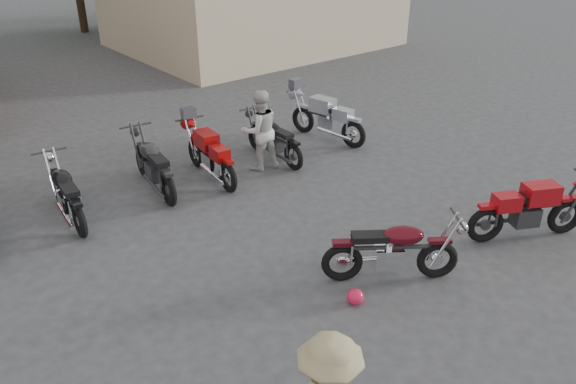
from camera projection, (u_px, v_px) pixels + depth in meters
ground at (386, 296)px, 8.36m from camera, size 90.00×90.00×0.00m
stucco_building at (253, 1)px, 22.68m from camera, size 10.00×8.00×3.50m
vintage_motorcycle at (394, 246)px, 8.49m from camera, size 2.05×1.74×1.18m
sportbike at (531, 206)px, 9.58m from camera, size 2.18×1.60×1.22m
helmet at (355, 297)px, 8.16m from camera, size 0.30×0.30×0.24m
person_light at (260, 130)px, 12.04m from camera, size 0.97×0.82×1.77m
row_bike_2 at (65, 190)px, 10.17m from camera, size 0.86×2.07×1.17m
row_bike_3 at (153, 162)px, 11.23m from camera, size 0.99×2.19×1.22m
row_bike_4 at (210, 152)px, 11.72m from camera, size 0.89×2.12×1.20m
row_bike_5 at (273, 136)px, 12.62m from camera, size 0.68×1.94×1.12m
row_bike_6 at (326, 115)px, 13.67m from camera, size 1.06×2.24×1.25m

